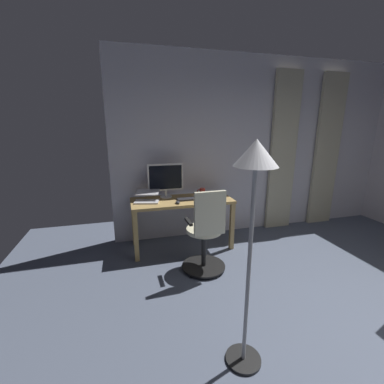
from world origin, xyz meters
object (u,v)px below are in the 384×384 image
office_chair (206,235)px  computer_monitor (166,178)px  laptop (147,198)px  desk (182,206)px  floor_lamp (254,189)px  computer_keyboard (192,199)px  computer_mouse (178,202)px  mug_tea (202,191)px

office_chair → computer_monitor: bearing=107.8°
laptop → computer_monitor: bearing=-138.1°
desk → floor_lamp: floor_lamp is taller
computer_monitor → floor_lamp: bearing=95.7°
computer_keyboard → computer_monitor: bearing=-33.5°
computer_monitor → computer_mouse: bearing=105.4°
desk → floor_lamp: size_ratio=0.85×
computer_monitor → computer_mouse: 0.47m
computer_monitor → computer_mouse: (-0.10, 0.37, -0.27)m
office_chair → floor_lamp: 1.58m
desk → mug_tea: 0.45m
desk → computer_monitor: bearing=-41.9°
desk → office_chair: office_chair is taller
mug_tea → laptop: bearing=11.5°
floor_lamp → desk: bearing=-89.5°
computer_mouse → mug_tea: 0.62m
office_chair → computer_keyboard: (-0.02, -0.71, 0.26)m
office_chair → laptop: (0.63, -0.78, 0.30)m
computer_mouse → floor_lamp: (-0.12, 1.87, 0.63)m
laptop → mug_tea: laptop is taller
computer_mouse → mug_tea: (-0.48, -0.39, 0.03)m
computer_keyboard → computer_mouse: 0.28m
computer_keyboard → mug_tea: size_ratio=3.35×
floor_lamp → office_chair: bearing=-94.6°
computer_monitor → computer_keyboard: bearing=146.5°
desk → computer_monitor: (0.20, -0.18, 0.39)m
laptop → computer_mouse: bearing=166.2°
laptop → mug_tea: (-0.88, -0.18, -0.00)m
laptop → floor_lamp: (-0.52, 2.08, 0.60)m
laptop → mug_tea: bearing=-154.7°
mug_tea → floor_lamp: floor_lamp is taller
desk → laptop: 0.53m
office_chair → floor_lamp: floor_lamp is taller
computer_monitor → laptop: size_ratio=1.33×
laptop → desk: bearing=-168.8°
computer_keyboard → computer_mouse: (0.24, 0.14, 0.01)m
mug_tea → office_chair: bearing=75.4°
office_chair → computer_mouse: bearing=110.1°
laptop → computer_mouse: 0.45m
office_chair → computer_keyboard: bearing=87.1°
office_chair → floor_lamp: (0.10, 1.30, 0.90)m
laptop → computer_keyboard: bearing=-172.3°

